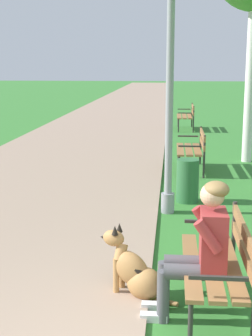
# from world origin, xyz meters

# --- Properties ---
(paved_path) EXTENTS (4.37, 60.00, 0.04)m
(paved_path) POSITION_xyz_m (-2.48, 24.00, 0.02)
(paved_path) COLOR gray
(paved_path) RESTS_ON ground
(park_bench_near) EXTENTS (0.55, 1.50, 0.85)m
(park_bench_near) POSITION_xyz_m (0.36, 1.58, 0.51)
(park_bench_near) COLOR olive
(park_bench_near) RESTS_ON ground
(park_bench_mid) EXTENTS (0.55, 1.50, 0.85)m
(park_bench_mid) POSITION_xyz_m (0.34, 7.72, 0.51)
(park_bench_mid) COLOR olive
(park_bench_mid) RESTS_ON ground
(park_bench_far) EXTENTS (0.55, 1.50, 0.85)m
(park_bench_far) POSITION_xyz_m (0.39, 14.34, 0.51)
(park_bench_far) COLOR olive
(park_bench_far) RESTS_ON ground
(person_seated_on_near_bench) EXTENTS (0.74, 0.49, 1.25)m
(person_seated_on_near_bench) POSITION_xyz_m (0.15, 1.45, 0.68)
(person_seated_on_near_bench) COLOR #4C4C51
(person_seated_on_near_bench) RESTS_ON ground
(dog_shepherd) EXTENTS (0.79, 0.45, 0.71)m
(dog_shepherd) POSITION_xyz_m (-0.44, 1.80, 0.26)
(dog_shepherd) COLOR #B27F47
(dog_shepherd) RESTS_ON ground
(lamp_post_near) EXTENTS (0.24, 0.24, 4.04)m
(lamp_post_near) POSITION_xyz_m (-0.15, 4.64, 2.09)
(lamp_post_near) COLOR gray
(lamp_post_near) RESTS_ON ground
(litter_bin) EXTENTS (0.36, 0.36, 0.70)m
(litter_bin) POSITION_xyz_m (0.16, 5.28, 0.35)
(litter_bin) COLOR #2D6638
(litter_bin) RESTS_ON ground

